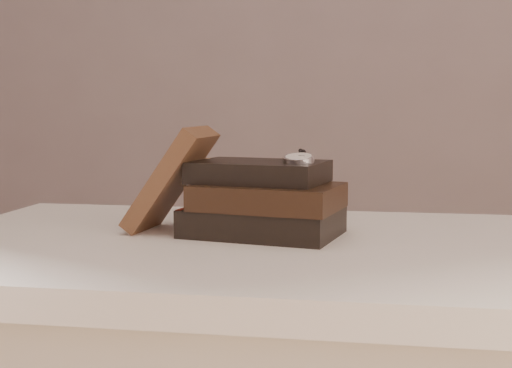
# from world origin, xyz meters

# --- Properties ---
(table) EXTENTS (1.00, 0.60, 0.75)m
(table) POSITION_xyz_m (0.00, 0.35, 0.66)
(table) COLOR white
(table) RESTS_ON ground
(book_stack) EXTENTS (0.24, 0.19, 0.11)m
(book_stack) POSITION_xyz_m (-0.02, 0.39, 0.80)
(book_stack) COLOR black
(book_stack) RESTS_ON table
(journal) EXTENTS (0.13, 0.12, 0.16)m
(journal) POSITION_xyz_m (-0.16, 0.40, 0.83)
(journal) COLOR #402718
(journal) RESTS_ON table
(pocket_watch) EXTENTS (0.05, 0.15, 0.02)m
(pocket_watch) POSITION_xyz_m (0.03, 0.37, 0.87)
(pocket_watch) COLOR silver
(pocket_watch) RESTS_ON book_stack
(eyeglasses) EXTENTS (0.11, 0.12, 0.04)m
(eyeglasses) POSITION_xyz_m (-0.08, 0.48, 0.81)
(eyeglasses) COLOR silver
(eyeglasses) RESTS_ON book_stack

